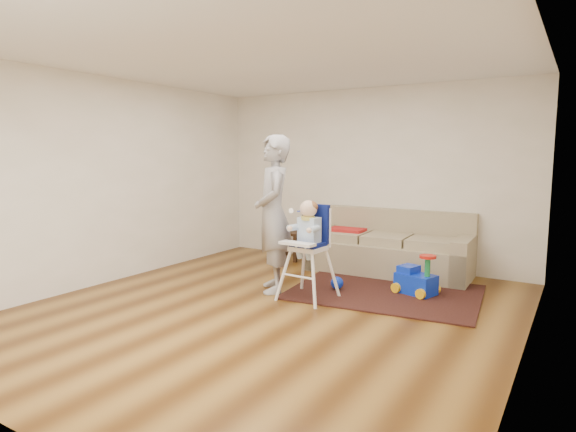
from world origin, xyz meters
The scene contains 9 objects.
ground centered at (0.00, 0.00, 0.00)m, with size 5.50×5.50×0.00m, color #47270A.
room_envelope centered at (0.00, 0.53, 1.88)m, with size 5.04×5.52×2.72m.
sofa centered at (0.51, 2.30, 0.44)m, with size 2.33×1.03×0.89m.
side_table centered at (-1.17, 2.39, 0.23)m, with size 0.46×0.46×0.46m, color black, non-canonical shape.
area_rug centered at (0.84, 1.32, 0.01)m, with size 2.22×1.67×0.02m, color black.
ride_on_toy centered at (1.19, 1.43, 0.27)m, with size 0.46×0.33×0.50m, color #0E31D8, non-canonical shape.
toy_ball centered at (0.30, 1.09, 0.10)m, with size 0.16×0.16×0.16m, color #0E31D8.
high_chair centered at (0.16, 0.60, 0.57)m, with size 0.58×0.58×1.18m.
adult centered at (-0.38, 0.68, 0.97)m, with size 0.71×0.46×1.94m, color gray.
Camera 1 is at (2.85, -4.23, 1.70)m, focal length 30.00 mm.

